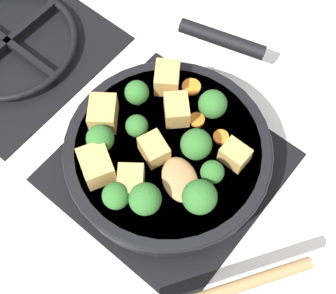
{
  "coord_description": "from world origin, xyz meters",
  "views": [
    {
      "loc": [
        -0.22,
        -0.18,
        0.67
      ],
      "look_at": [
        0.0,
        0.0,
        0.08
      ],
      "focal_mm": 50.0,
      "sensor_mm": 36.0,
      "label": 1
    }
  ],
  "objects": [
    {
      "name": "broccoli_floret_south_cluster",
      "position": [
        -0.06,
        0.07,
        0.1
      ],
      "size": [
        0.04,
        0.04,
        0.05
      ],
      "color": "#709956",
      "rests_on": "skillet_pan"
    },
    {
      "name": "broccoli_floret_north_edge",
      "position": [
        0.08,
        -0.01,
        0.1
      ],
      "size": [
        0.04,
        0.04,
        0.05
      ],
      "color": "#709956",
      "rests_on": "skillet_pan"
    },
    {
      "name": "tofu_cube_front_piece",
      "position": [
        0.04,
        -0.08,
        0.09
      ],
      "size": [
        0.03,
        0.04,
        0.03
      ],
      "primitive_type": "cube",
      "rotation": [
        0.0,
        0.0,
        1.56
      ],
      "color": "tan",
      "rests_on": "skillet_pan"
    },
    {
      "name": "rear_burner_grate",
      "position": [
        0.0,
        0.36,
        0.01
      ],
      "size": [
        0.31,
        0.31,
        0.03
      ],
      "color": "black",
      "rests_on": "ground_plane"
    },
    {
      "name": "broccoli_floret_mid_floret",
      "position": [
        -0.09,
        -0.03,
        0.1
      ],
      "size": [
        0.04,
        0.04,
        0.05
      ],
      "color": "#709956",
      "rests_on": "skillet_pan"
    },
    {
      "name": "carrot_slice_near_center",
      "position": [
        0.06,
        -0.05,
        0.08
      ],
      "size": [
        0.02,
        0.02,
        0.01
      ],
      "primitive_type": "cylinder",
      "color": "orange",
      "rests_on": "skillet_pan"
    },
    {
      "name": "tofu_cube_back_piece",
      "position": [
        -0.08,
        -0.0,
        0.09
      ],
      "size": [
        0.05,
        0.05,
        0.03
      ],
      "primitive_type": "cube",
      "rotation": [
        0.0,
        0.0,
        3.8
      ],
      "color": "tan",
      "rests_on": "skillet_pan"
    },
    {
      "name": "broccoli_floret_tall_stem",
      "position": [
        -0.0,
        -0.08,
        0.1
      ],
      "size": [
        0.03,
        0.03,
        0.04
      ],
      "color": "#709956",
      "rests_on": "skillet_pan"
    },
    {
      "name": "broccoli_floret_near_spoon",
      "position": [
        0.02,
        -0.04,
        0.1
      ],
      "size": [
        0.04,
        0.04,
        0.05
      ],
      "color": "#709956",
      "rests_on": "skillet_pan"
    },
    {
      "name": "wooden_spoon",
      "position": [
        -0.08,
        -0.12,
        0.08
      ],
      "size": [
        0.23,
        0.24,
        0.02
      ],
      "color": "#A87A4C",
      "rests_on": "skillet_pan"
    },
    {
      "name": "broccoli_floret_east_rim",
      "position": [
        -0.01,
        0.05,
        0.1
      ],
      "size": [
        0.03,
        0.03,
        0.04
      ],
      "color": "#709956",
      "rests_on": "skillet_pan"
    },
    {
      "name": "tofu_cube_east_chunk",
      "position": [
        0.08,
        0.07,
        0.09
      ],
      "size": [
        0.06,
        0.05,
        0.04
      ],
      "primitive_type": "cube",
      "rotation": [
        0.0,
        0.0,
        0.6
      ],
      "color": "tan",
      "rests_on": "skillet_pan"
    },
    {
      "name": "broccoli_floret_center_top",
      "position": [
        0.03,
        0.08,
        0.1
      ],
      "size": [
        0.04,
        0.04,
        0.04
      ],
      "color": "#709956",
      "rests_on": "skillet_pan"
    },
    {
      "name": "broccoli_floret_west_rim",
      "position": [
        -0.04,
        -0.09,
        0.1
      ],
      "size": [
        0.05,
        0.05,
        0.05
      ],
      "color": "#709956",
      "rests_on": "skillet_pan"
    },
    {
      "name": "tofu_cube_near_handle",
      "position": [
        -0.02,
        0.1,
        0.09
      ],
      "size": [
        0.06,
        0.06,
        0.04
      ],
      "primitive_type": "cube",
      "rotation": [
        0.0,
        0.0,
        0.64
      ],
      "color": "tan",
      "rests_on": "skillet_pan"
    },
    {
      "name": "tofu_cube_center_large",
      "position": [
        -0.02,
        0.01,
        0.09
      ],
      "size": [
        0.04,
        0.05,
        0.03
      ],
      "primitive_type": "cube",
      "rotation": [
        0.0,
        0.0,
        1.2
      ],
      "color": "tan",
      "rests_on": "skillet_pan"
    },
    {
      "name": "broccoli_floret_small_inner",
      "position": [
        -0.11,
        -0.0,
        0.1
      ],
      "size": [
        0.04,
        0.04,
        0.04
      ],
      "color": "#709956",
      "rests_on": "skillet_pan"
    },
    {
      "name": "front_burner_grate",
      "position": [
        0.0,
        0.0,
        0.01
      ],
      "size": [
        0.31,
        0.31,
        0.03
      ],
      "color": "black",
      "rests_on": "ground_plane"
    },
    {
      "name": "ground_plane",
      "position": [
        0.0,
        0.0,
        0.0
      ],
      "size": [
        2.4,
        2.4,
        0.0
      ],
      "primitive_type": "plane",
      "color": "silver"
    },
    {
      "name": "skillet_pan",
      "position": [
        0.0,
        0.0,
        0.05
      ],
      "size": [
        0.39,
        0.3,
        0.05
      ],
      "color": "black",
      "rests_on": "front_burner_grate"
    },
    {
      "name": "carrot_slice_orange_thin",
      "position": [
        0.1,
        0.04,
        0.08
      ],
      "size": [
        0.03,
        0.03,
        0.01
      ],
      "primitive_type": "cylinder",
      "color": "orange",
      "rests_on": "skillet_pan"
    },
    {
      "name": "carrot_slice_edge_slice",
      "position": [
        0.06,
        -0.01,
        0.08
      ],
      "size": [
        0.02,
        0.02,
        0.01
      ],
      "primitive_type": "cylinder",
      "color": "orange",
      "rests_on": "skillet_pan"
    },
    {
      "name": "tofu_cube_west_chunk",
      "position": [
        0.05,
        0.02,
        0.09
      ],
      "size": [
        0.05,
        0.05,
        0.03
      ],
      "primitive_type": "cube",
      "rotation": [
        0.0,
        0.0,
        0.78
      ],
      "color": "tan",
      "rests_on": "skillet_pan"
    },
    {
      "name": "tofu_cube_mid_small",
      "position": [
        -0.09,
        0.05,
        0.09
      ],
      "size": [
        0.06,
        0.06,
        0.04
      ],
      "primitive_type": "cube",
      "rotation": [
        0.0,
        0.0,
        1.07
      ],
      "color": "tan",
      "rests_on": "skillet_pan"
    }
  ]
}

